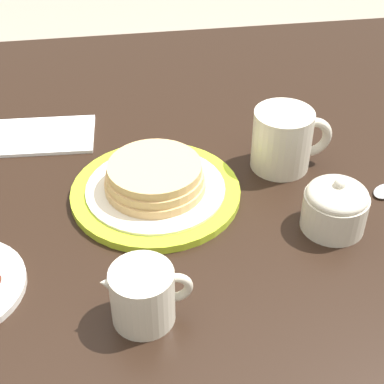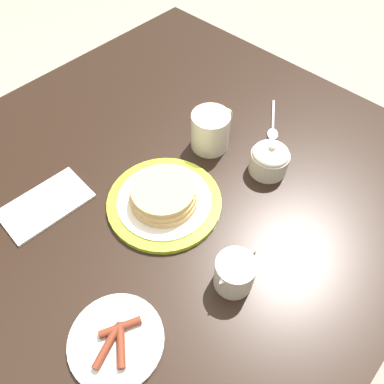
# 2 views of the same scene
# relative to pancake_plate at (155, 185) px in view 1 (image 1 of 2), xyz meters

# --- Properties ---
(dining_table) EXTENTS (1.25, 1.09, 0.73)m
(dining_table) POSITION_rel_pancake_plate_xyz_m (0.01, 0.05, -0.13)
(dining_table) COLOR black
(dining_table) RESTS_ON ground_plane
(pancake_plate) EXTENTS (0.25, 0.25, 0.06)m
(pancake_plate) POSITION_rel_pancake_plate_xyz_m (0.00, 0.00, 0.00)
(pancake_plate) COLOR #AAC628
(pancake_plate) RESTS_ON dining_table
(coffee_mug) EXTENTS (0.13, 0.09, 0.10)m
(coffee_mug) POSITION_rel_pancake_plate_xyz_m (0.20, 0.05, 0.03)
(coffee_mug) COLOR beige
(coffee_mug) RESTS_ON dining_table
(creamer_pitcher) EXTENTS (0.11, 0.07, 0.08)m
(creamer_pitcher) POSITION_rel_pancake_plate_xyz_m (-0.04, -0.22, 0.02)
(creamer_pitcher) COLOR beige
(creamer_pitcher) RESTS_ON dining_table
(sugar_bowl) EXTENTS (0.09, 0.09, 0.08)m
(sugar_bowl) POSITION_rel_pancake_plate_xyz_m (0.23, -0.11, 0.02)
(sugar_bowl) COLOR beige
(sugar_bowl) RESTS_ON dining_table
(napkin) EXTENTS (0.19, 0.12, 0.01)m
(napkin) POSITION_rel_pancake_plate_xyz_m (-0.18, 0.19, -0.02)
(napkin) COLOR white
(napkin) RESTS_ON dining_table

